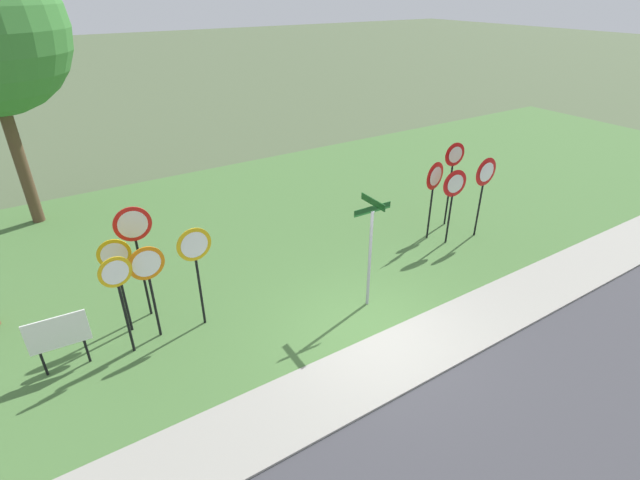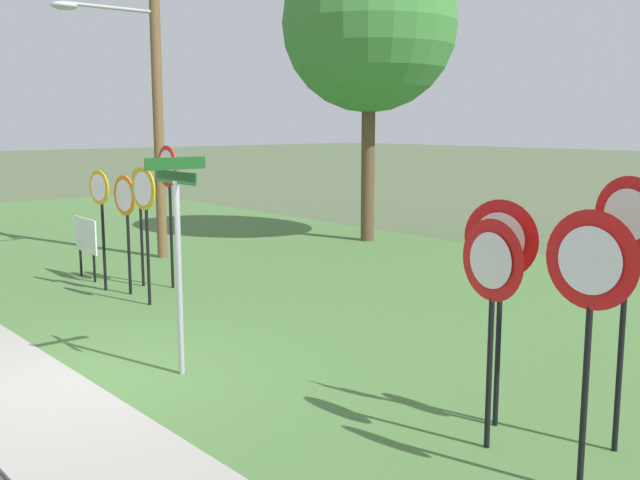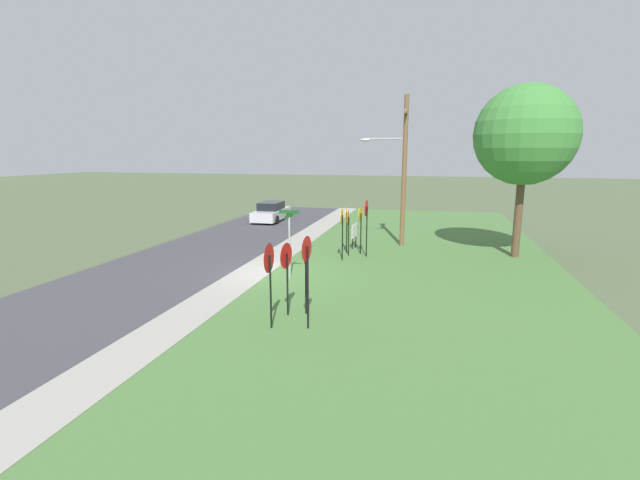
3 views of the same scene
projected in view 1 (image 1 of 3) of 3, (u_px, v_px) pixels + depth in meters
ground_plane at (376, 336)px, 10.26m from camera, size 160.00×160.00×0.00m
sidewalk_strip at (400, 357)px, 9.65m from camera, size 44.00×1.60×0.06m
grass_median at (256, 230)px, 14.68m from camera, size 44.00×12.00×0.04m
stop_sign_near_left at (119, 286)px, 9.00m from camera, size 0.64×0.12×2.28m
stop_sign_near_right at (136, 238)px, 9.92m from camera, size 0.78×0.11×2.73m
stop_sign_far_left at (117, 267)px, 9.58m from camera, size 0.66×0.12×2.29m
stop_sign_far_center at (196, 256)px, 9.75m from camera, size 0.74×0.10×2.41m
stop_sign_far_right at (148, 274)px, 9.45m from camera, size 0.74×0.11×2.21m
yield_sign_near_left at (454, 165)px, 14.00m from camera, size 0.72×0.12×2.67m
yield_sign_near_right at (485, 179)px, 13.42m from camera, size 0.83×0.10×2.46m
yield_sign_far_left at (434, 183)px, 13.29m from camera, size 0.80×0.18×2.39m
yield_sign_far_right at (454, 190)px, 13.09m from camera, size 0.79×0.14×2.27m
street_name_post at (371, 244)px, 10.45m from camera, size 0.96×0.82×2.74m
notice_board at (58, 335)px, 8.95m from camera, size 1.10×0.10×1.25m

